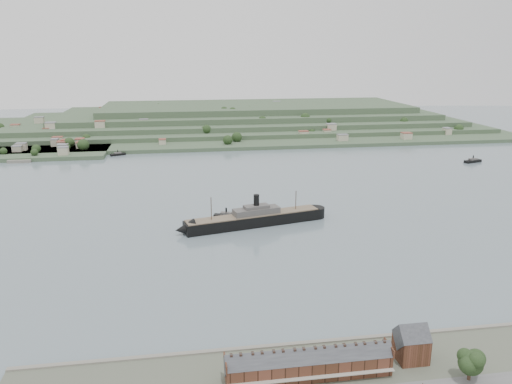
{
  "coord_description": "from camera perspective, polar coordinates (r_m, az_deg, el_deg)",
  "views": [
    {
      "loc": [
        -49.12,
        -305.6,
        105.74
      ],
      "look_at": [
        3.33,
        30.0,
        9.5
      ],
      "focal_mm": 35.0,
      "sensor_mm": 36.0,
      "label": 1
    }
  ],
  "objects": [
    {
      "name": "ground",
      "position": [
        327.08,
        0.24,
        -3.04
      ],
      "size": [
        1400.0,
        1400.0,
        0.0
      ],
      "primitive_type": "plane",
      "color": "slate",
      "rests_on": "ground"
    },
    {
      "name": "terrace_row",
      "position": [
        173.89,
        6.08,
        -18.94
      ],
      "size": [
        55.6,
        9.8,
        11.07
      ],
      "color": "#412517",
      "rests_on": "ground"
    },
    {
      "name": "gabled_building",
      "position": [
        188.25,
        17.33,
        -16.19
      ],
      "size": [
        10.4,
        10.18,
        14.09
      ],
      "color": "#412517",
      "rests_on": "ground"
    },
    {
      "name": "far_peninsula",
      "position": [
        709.17,
        -2.6,
        8.2
      ],
      "size": [
        760.0,
        309.0,
        30.0
      ],
      "color": "#364D33",
      "rests_on": "ground"
    },
    {
      "name": "steamship",
      "position": [
        311.99,
        -0.69,
        -3.13
      ],
      "size": [
        98.62,
        32.6,
        23.95
      ],
      "color": "black",
      "rests_on": "ground"
    },
    {
      "name": "tugboat",
      "position": [
        327.02,
        -3.42,
        -2.74
      ],
      "size": [
        16.97,
        9.29,
        7.39
      ],
      "color": "black",
      "rests_on": "ground"
    },
    {
      "name": "ferry_west",
      "position": [
        544.53,
        -15.51,
        4.2
      ],
      "size": [
        16.36,
        9.99,
        5.95
      ],
      "color": "black",
      "rests_on": "ground"
    },
    {
      "name": "ferry_east",
      "position": [
        535.74,
        23.54,
        3.3
      ],
      "size": [
        19.59,
        10.29,
        7.08
      ],
      "color": "black",
      "rests_on": "ground"
    },
    {
      "name": "fig_tree",
      "position": [
        184.12,
        23.48,
        -17.4
      ],
      "size": [
        10.03,
        8.68,
        11.19
      ],
      "color": "#3C2A1B",
      "rests_on": "ground"
    }
  ]
}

